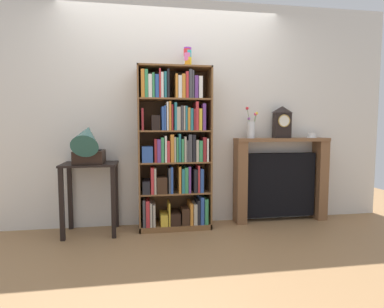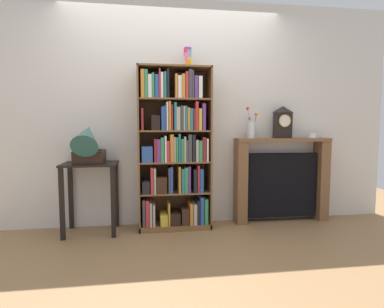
% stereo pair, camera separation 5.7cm
% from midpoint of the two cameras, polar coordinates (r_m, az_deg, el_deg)
% --- Properties ---
extents(ground_plane, '(7.97, 6.40, 0.02)m').
position_cam_midpoint_polar(ground_plane, '(3.58, -3.51, -13.88)').
color(ground_plane, '#997047').
extents(wall_back, '(4.97, 0.08, 2.60)m').
position_cam_midpoint_polar(wall_back, '(3.70, -0.97, 7.39)').
color(wall_back, silver).
rests_on(wall_back, ground).
extents(bookshelf, '(0.81, 0.34, 1.80)m').
position_cam_midpoint_polar(bookshelf, '(3.46, -3.61, 0.46)').
color(bookshelf, brown).
rests_on(bookshelf, ground).
extents(cup_stack, '(0.09, 0.09, 0.23)m').
position_cam_midpoint_polar(cup_stack, '(3.60, -1.29, 17.30)').
color(cup_stack, orange).
rests_on(cup_stack, bookshelf).
extents(side_table_left, '(0.57, 0.43, 0.77)m').
position_cam_midpoint_polar(side_table_left, '(3.50, -18.70, -4.99)').
color(side_table_left, black).
rests_on(side_table_left, ground).
extents(gramophone, '(0.30, 0.53, 0.50)m').
position_cam_midpoint_polar(gramophone, '(3.37, -19.14, 1.74)').
color(gramophone, black).
rests_on(gramophone, side_table_left).
extents(fireplace_mantel, '(1.15, 0.22, 1.02)m').
position_cam_midpoint_polar(fireplace_mantel, '(3.94, 15.58, -4.65)').
color(fireplace_mantel, brown).
rests_on(fireplace_mantel, ground).
extents(mantel_clock, '(0.20, 0.12, 0.38)m').
position_cam_midpoint_polar(mantel_clock, '(3.87, 15.88, 5.69)').
color(mantel_clock, black).
rests_on(mantel_clock, fireplace_mantel).
extents(flower_vase, '(0.14, 0.11, 0.37)m').
position_cam_midpoint_polar(flower_vase, '(3.72, 10.40, 4.70)').
color(flower_vase, silver).
rests_on(flower_vase, fireplace_mantel).
extents(teacup_with_saucer, '(0.14, 0.13, 0.06)m').
position_cam_midpoint_polar(teacup_with_saucer, '(4.05, 20.79, 3.18)').
color(teacup_with_saucer, white).
rests_on(teacup_with_saucer, fireplace_mantel).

